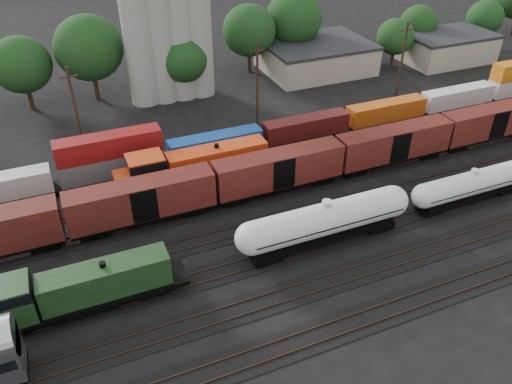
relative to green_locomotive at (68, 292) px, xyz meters
name	(u,v)px	position (x,y,z in m)	size (l,w,h in m)	color
ground	(233,233)	(16.27, 5.00, -2.68)	(600.00, 600.00, 0.00)	black
tracks	(233,233)	(16.27, 5.00, -2.63)	(180.00, 33.20, 0.20)	black
green_locomotive	(68,292)	(0.00, 0.00, 0.00)	(17.81, 3.14, 4.71)	black
tank_car_a	(325,221)	(24.05, 0.00, 0.21)	(18.68, 3.34, 4.90)	silver
tank_car_b	(471,185)	(42.30, 0.00, -0.26)	(15.43, 2.76, 4.04)	silver
orange_locomotive	(190,167)	(14.82, 15.00, 0.09)	(19.58, 3.26, 4.89)	black
boxcar_string	(142,200)	(8.30, 10.00, 0.44)	(138.20, 2.90, 4.20)	black
container_wall	(75,168)	(2.70, 20.00, -0.08)	(160.00, 2.60, 5.80)	black
grain_silo	(166,26)	(19.55, 41.00, 8.58)	(13.40, 5.00, 29.00)	#98968C
industrial_sheds	(193,81)	(22.89, 40.25, -0.12)	(119.38, 17.26, 5.10)	#9E937F
tree_band	(104,51)	(10.57, 45.21, 4.78)	(166.22, 20.32, 13.59)	black
utility_poles	(172,97)	(16.27, 27.00, 3.53)	(122.20, 0.36, 12.00)	black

